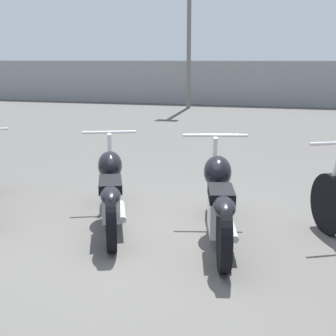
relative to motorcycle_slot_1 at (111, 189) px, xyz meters
name	(u,v)px	position (x,y,z in m)	size (l,w,h in m)	color
ground_plane	(153,241)	(0.61, -0.36, -0.42)	(60.00, 60.00, 0.00)	#514F4C
fence_back	(262,84)	(0.61, 14.54, 0.47)	(40.00, 0.04, 1.78)	gray
motorcycle_slot_1	(111,189)	(0.00, 0.00, 0.00)	(1.04, 2.06, 0.97)	black
motorcycle_slot_2	(219,199)	(1.25, -0.15, 0.02)	(0.83, 2.14, 1.01)	black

